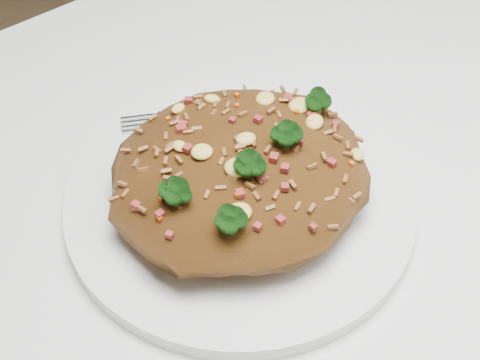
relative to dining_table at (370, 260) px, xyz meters
name	(u,v)px	position (x,y,z in m)	size (l,w,h in m)	color
dining_table	(370,260)	(0.00, 0.00, 0.00)	(1.20, 0.80, 0.75)	white
plate	(240,199)	(-0.10, 0.06, 0.10)	(0.27, 0.27, 0.01)	white
fried_rice	(240,165)	(-0.10, 0.06, 0.14)	(0.20, 0.18, 0.07)	brown
fork	(226,113)	(-0.05, 0.14, 0.11)	(0.15, 0.09, 0.00)	silver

